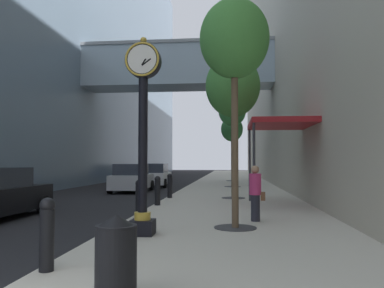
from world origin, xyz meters
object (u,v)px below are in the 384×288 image
at_px(bollard_third, 139,197).
at_px(car_blue_trailing, 152,172).
at_px(trash_bin, 116,256).
at_px(car_silver_near, 132,178).
at_px(bollard_nearest, 47,233).
at_px(street_tree_mid_far, 232,111).
at_px(bollard_fourth, 157,190).
at_px(street_tree_mid_near, 233,87).
at_px(street_clock, 143,125).
at_px(bollard_fifth, 170,185).
at_px(pedestrian_walking, 256,192).
at_px(street_tree_near, 234,41).
at_px(street_tree_far, 232,130).
at_px(car_white_mid, 155,175).

height_order(bollard_third, car_blue_trailing, car_blue_trailing).
bearing_deg(bollard_third, trash_bin, -78.70).
bearing_deg(car_blue_trailing, car_silver_near, -82.35).
bearing_deg(bollard_nearest, car_blue_trailing, 98.96).
bearing_deg(street_tree_mid_far, bollard_third, -101.61).
xyz_separation_m(bollard_fourth, street_tree_mid_near, (2.99, 3.26, 4.68)).
xyz_separation_m(street_clock, car_silver_near, (-3.96, 14.26, -1.89)).
bearing_deg(street_tree_mid_far, bollard_fifth, -109.57).
bearing_deg(bollard_nearest, pedestrian_walking, 56.72).
height_order(bollard_nearest, bollard_fourth, same).
bearing_deg(street_tree_near, car_silver_near, 115.11).
distance_m(bollard_third, street_tree_mid_far, 15.53).
xyz_separation_m(bollard_fifth, street_tree_mid_far, (2.99, 8.40, 4.56)).
xyz_separation_m(street_clock, bollard_third, (-0.81, 3.04, -1.98)).
height_order(bollard_fourth, street_tree_mid_near, street_tree_mid_near).
distance_m(street_tree_near, street_tree_mid_far, 16.42).
xyz_separation_m(street_tree_near, car_silver_near, (-6.14, 13.10, -4.20)).
bearing_deg(bollard_third, street_tree_near, -32.19).
distance_m(bollard_fifth, pedestrian_walking, 7.70).
height_order(street_tree_far, car_white_mid, street_tree_far).
distance_m(street_clock, street_tree_far, 25.96).
distance_m(trash_bin, car_blue_trailing, 36.84).
relative_size(bollard_nearest, car_silver_near, 0.27).
height_order(bollard_third, car_silver_near, car_silver_near).
distance_m(street_tree_far, car_silver_near, 13.63).
xyz_separation_m(bollard_fifth, car_blue_trailing, (-5.53, 22.79, 0.03)).
xyz_separation_m(street_tree_mid_near, car_blue_trailing, (-8.52, 22.59, -4.65)).
height_order(street_clock, street_tree_mid_far, street_tree_mid_far).
relative_size(street_tree_mid_near, car_silver_near, 1.61).
distance_m(bollard_fourth, street_tree_mid_near, 6.44).
bearing_deg(trash_bin, bollard_nearest, 142.51).
bearing_deg(trash_bin, bollard_fourth, 97.99).
relative_size(bollard_third, street_tree_mid_far, 0.18).
height_order(street_clock, street_tree_mid_near, street_tree_mid_near).
height_order(bollard_nearest, car_silver_near, car_silver_near).
bearing_deg(trash_bin, street_tree_far, 87.07).
bearing_deg(bollard_fourth, pedestrian_walking, -46.21).
bearing_deg(car_silver_near, bollard_fourth, -68.85).
bearing_deg(street_tree_mid_far, pedestrian_walking, -87.74).
xyz_separation_m(street_clock, bollard_nearest, (-0.81, -3.09, -1.98)).
relative_size(bollard_fifth, car_white_mid, 0.28).
height_order(street_clock, street_tree_near, street_tree_near).
bearing_deg(car_silver_near, street_tree_mid_far, 28.42).
relative_size(street_tree_mid_far, car_white_mid, 1.53).
bearing_deg(bollard_third, street_tree_mid_far, 78.39).
bearing_deg(car_blue_trailing, car_white_mid, -77.34).
distance_m(bollard_nearest, car_silver_near, 17.64).
bearing_deg(street_clock, car_white_mid, 100.26).
bearing_deg(trash_bin, bollard_third, 101.30).
bearing_deg(bollard_fifth, car_white_mid, 104.88).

